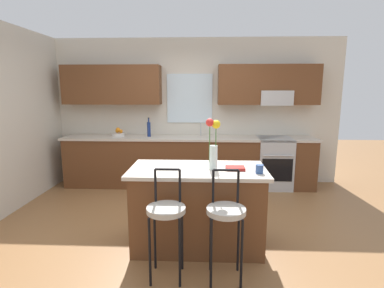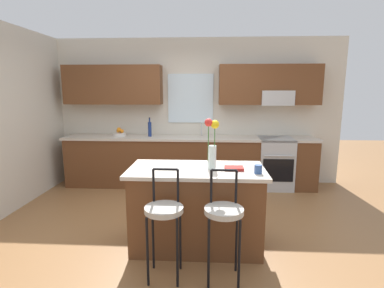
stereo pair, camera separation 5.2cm
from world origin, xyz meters
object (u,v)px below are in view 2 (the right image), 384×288
Objects in this scene: kitchen_island at (196,207)px; bottle_olive_oil at (150,129)px; oven_range at (274,163)px; bar_stool_near at (164,214)px; mug_ceramic at (258,169)px; flower_vase at (212,144)px; fruit_bowl_oranges at (119,133)px; cookbook at (234,168)px; bar_stool_middle at (224,216)px.

kitchen_island is 4.30× the size of bottle_olive_oil.
bottle_olive_oil is (-0.95, 2.17, 0.60)m from kitchen_island.
oven_range is 3.17m from bar_stool_near.
mug_ceramic is (0.64, -0.17, 0.50)m from kitchen_island.
flower_vase is 2.30× the size of fruit_bowl_oranges.
bottle_olive_oil is at bearing 124.16° from mug_ceramic.
bar_stool_near is at bearing -141.22° from cookbook.
bar_stool_middle is (0.28, -0.59, 0.17)m from kitchen_island.
bar_stool_middle is at bearing -111.00° from oven_range.
cookbook is at bearing -112.81° from oven_range.
kitchen_island is 7.46× the size of cookbook.
cookbook is at bearing 38.78° from bar_stool_near.
flower_vase reaches higher than cookbook.
bar_stool_middle is at bearing -103.37° from cookbook.
mug_ceramic is at bearing -106.47° from oven_range.
bar_stool_middle is 0.64m from cookbook.
kitchen_island is 1.43× the size of bar_stool_middle.
mug_ceramic reaches higher than kitchen_island.
kitchen_island is 0.67m from bar_stool_middle.
bar_stool_near is (-0.28, -0.59, 0.17)m from kitchen_island.
oven_range is 0.88× the size of bar_stool_near.
kitchen_island is at bearing -66.40° from bottle_olive_oil.
mug_ceramic is at bearing -28.67° from cookbook.
flower_vase is (0.17, -0.03, 0.73)m from kitchen_island.
bar_stool_near is 3.00× the size of bottle_olive_oil.
flower_vase is (-0.11, 0.55, 0.56)m from bar_stool_middle.
bar_stool_near is 1.06m from mug_ceramic.
mug_ceramic is (0.47, -0.14, -0.23)m from flower_vase.
bar_stool_near is at bearing -115.09° from kitchen_island.
cookbook is at bearing -1.58° from flower_vase.
bottle_olive_oil reaches higher than bar_stool_middle.
cookbook is (0.40, -0.04, 0.47)m from kitchen_island.
bar_stool_near is at bearing -155.45° from mug_ceramic.
kitchen_island is 0.67m from bar_stool_near.
bar_stool_near reaches higher than cookbook.
fruit_bowl_oranges is at bearing 132.64° from mug_ceramic.
oven_range is at bearing 58.32° from kitchen_island.
oven_range is 2.52m from kitchen_island.
flower_vase is at bearing 101.18° from bar_stool_middle.
cookbook is (0.24, -0.01, -0.26)m from flower_vase.
bar_stool_near is 5.21× the size of cookbook.
fruit_bowl_oranges is at bearing 124.94° from kitchen_island.
bottle_olive_oil is (-1.59, 2.34, 0.10)m from mug_ceramic.
oven_range and kitchen_island have the same top height.
flower_vase is 6.13× the size of mug_ceramic.
mug_ceramic is at bearing 24.55° from bar_stool_near.
fruit_bowl_oranges is (-1.24, 2.76, 0.33)m from bar_stool_near.
bottle_olive_oil is at bearing 116.81° from flower_vase.
mug_ceramic is 0.26× the size of bottle_olive_oil.
oven_range is 0.88× the size of bar_stool_middle.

